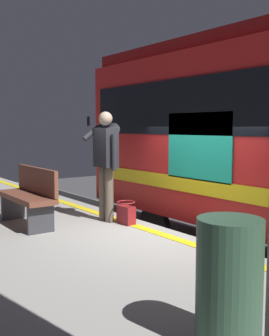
{
  "coord_description": "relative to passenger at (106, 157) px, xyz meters",
  "views": [
    {
      "loc": [
        -4.47,
        3.98,
        2.5
      ],
      "look_at": [
        0.54,
        0.3,
        1.87
      ],
      "focal_mm": 43.59,
      "sensor_mm": 36.0,
      "label": 1
    }
  ],
  "objects": [
    {
      "name": "passenger",
      "position": [
        0.0,
        0.0,
        0.0
      ],
      "size": [
        0.57,
        0.55,
        1.77
      ],
      "color": "brown",
      "rests_on": "platform"
    },
    {
      "name": "bench",
      "position": [
        0.46,
        1.13,
        -0.56
      ],
      "size": [
        1.41,
        0.44,
        0.9
      ],
      "color": "brown",
      "rests_on": "platform"
    },
    {
      "name": "trash_bin",
      "position": [
        -3.73,
        1.36,
        -0.6
      ],
      "size": [
        0.46,
        0.46,
        0.9
      ],
      "primitive_type": "cylinder",
      "color": "#2D4C38",
      "rests_on": "platform"
    },
    {
      "name": "ground_plane",
      "position": [
        -1.07,
        -0.47,
        -2.02
      ],
      "size": [
        26.89,
        26.89,
        0.0
      ],
      "primitive_type": "plane",
      "color": "#3D3D3F"
    },
    {
      "name": "track_rail_near",
      "position": [
        -1.07,
        -1.69,
        -1.94
      ],
      "size": [
        23.3,
        0.08,
        0.16
      ],
      "primitive_type": "cube",
      "color": "slate",
      "rests_on": "ground"
    },
    {
      "name": "platform",
      "position": [
        -1.07,
        1.5,
        -1.53
      ],
      "size": [
        17.93,
        3.93,
        0.97
      ],
      "primitive_type": "cube",
      "color": "gray",
      "rests_on": "ground"
    },
    {
      "name": "handbag",
      "position": [
        -0.37,
        -0.13,
        -0.88
      ],
      "size": [
        0.32,
        0.29,
        0.36
      ],
      "color": "maroon",
      "rests_on": "platform"
    },
    {
      "name": "safety_line",
      "position": [
        -1.07,
        -0.17,
        -1.04
      ],
      "size": [
        17.57,
        0.16,
        0.01
      ],
      "primitive_type": "cube",
      "color": "yellow",
      "rests_on": "platform"
    }
  ]
}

